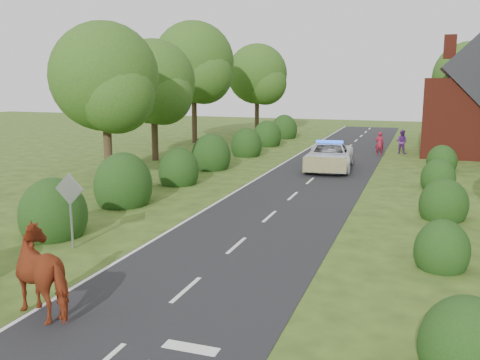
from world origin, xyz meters
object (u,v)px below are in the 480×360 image
at_px(road_sign, 70,199).
at_px(pedestrian_red, 379,144).
at_px(cow, 49,278).
at_px(police_van, 329,156).
at_px(pedestrian_purple, 402,142).

distance_m(road_sign, pedestrian_red, 26.51).
distance_m(cow, pedestrian_red, 30.07).
distance_m(road_sign, police_van, 18.92).
bearing_deg(pedestrian_purple, cow, 95.38).
height_order(police_van, pedestrian_red, police_van).
bearing_deg(police_van, pedestrian_purple, 61.35).
xyz_separation_m(cow, pedestrian_red, (5.19, 29.62, -0.01)).
distance_m(police_van, pedestrian_red, 7.59).
height_order(road_sign, police_van, road_sign).
xyz_separation_m(cow, police_van, (2.80, 22.41, -0.05)).
height_order(road_sign, cow, road_sign).
bearing_deg(road_sign, police_van, 73.70).
relative_size(police_van, pedestrian_red, 3.57).
bearing_deg(cow, pedestrian_red, -173.63).
relative_size(cow, police_van, 0.40).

